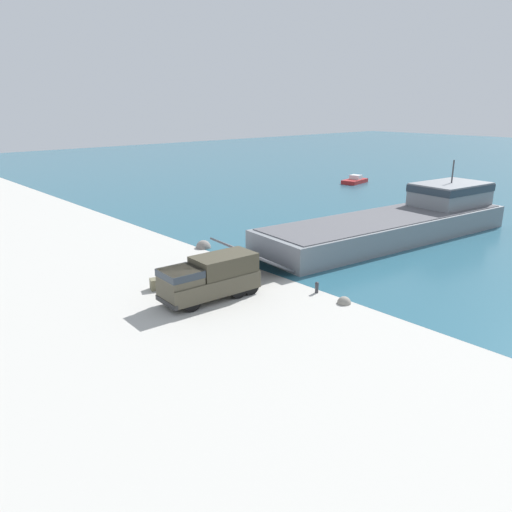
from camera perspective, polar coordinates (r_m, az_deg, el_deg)
The scene contains 9 objects.
ground_plane at distance 35.32m, azimuth -3.84°, elevation -4.11°, with size 240.00×240.00×0.00m, color #B7B5AD.
landing_craft at distance 51.64m, azimuth 16.27°, elevation 4.00°, with size 10.56×32.89×7.05m.
military_truck at distance 33.65m, azimuth -5.29°, elevation -2.44°, with size 2.92×6.99×2.91m.
soldier_on_ramp at distance 36.01m, azimuth -7.10°, elevation -2.02°, with size 0.34×0.48×1.80m.
moored_boat_a at distance 85.41m, azimuth 11.23°, elevation 8.47°, with size 3.30×5.36×1.31m.
mooring_bollard at distance 35.19m, azimuth 6.96°, elevation -3.51°, with size 0.28×0.28×0.82m.
cargo_crate at distance 36.33m, azimuth -11.25°, elevation -3.15°, with size 0.78×0.94×0.78m, color #6B664C.
shoreline_rock_a at distance 33.82m, azimuth 10.03°, elevation -5.34°, with size 0.94×0.94×0.94m, color gray.
shoreline_rock_b at distance 46.17m, azimuth -6.02°, elevation 0.96°, with size 1.38×1.38×1.38m, color gray.
Camera 1 is at (26.05, -20.16, 12.74)m, focal length 35.00 mm.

